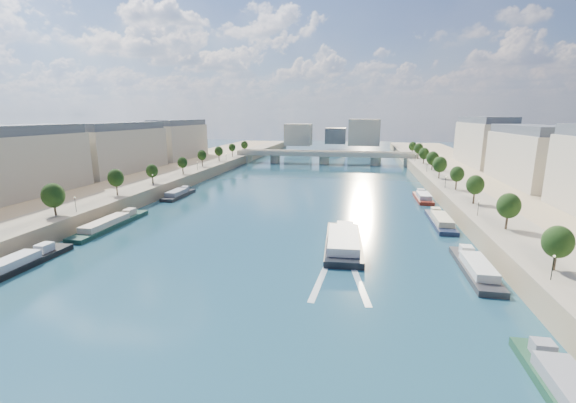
% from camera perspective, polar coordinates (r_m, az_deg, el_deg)
% --- Properties ---
extents(ground, '(700.00, 700.00, 0.00)m').
position_cam_1_polar(ground, '(124.13, 0.02, -1.55)').
color(ground, '#0C2838').
rests_on(ground, ground).
extents(quay_left, '(44.00, 520.00, 5.00)m').
position_cam_1_polar(quay_left, '(153.63, -27.42, 0.74)').
color(quay_left, '#9E8460').
rests_on(quay_left, ground).
extents(quay_right, '(44.00, 520.00, 5.00)m').
position_cam_1_polar(quay_right, '(131.49, 32.61, -1.67)').
color(quay_right, '#9E8460').
rests_on(quay_right, ground).
extents(pave_left, '(14.00, 520.00, 0.10)m').
position_cam_1_polar(pave_left, '(144.47, -22.82, 1.53)').
color(pave_left, gray).
rests_on(pave_left, quay_left).
extents(pave_right, '(14.00, 520.00, 0.10)m').
position_cam_1_polar(pave_right, '(126.00, 26.43, -0.33)').
color(pave_right, gray).
rests_on(pave_right, quay_right).
extents(trees_left, '(4.80, 268.80, 8.26)m').
position_cam_1_polar(trees_left, '(144.18, -21.90, 3.78)').
color(trees_left, '#382B1E').
rests_on(trees_left, ground).
extents(trees_right, '(4.80, 268.80, 8.26)m').
position_cam_1_polar(trees_right, '(134.00, 24.71, 2.91)').
color(trees_right, '#382B1E').
rests_on(trees_right, ground).
extents(lamps_left, '(0.36, 200.36, 4.28)m').
position_cam_1_polar(lamps_left, '(133.36, -23.62, 1.79)').
color(lamps_left, black).
rests_on(lamps_left, ground).
extents(lamps_right, '(0.36, 200.36, 4.28)m').
position_cam_1_polar(lamps_right, '(129.06, 24.05, 1.42)').
color(lamps_right, black).
rests_on(lamps_right, ground).
extents(buildings_left, '(16.00, 226.00, 23.20)m').
position_cam_1_polar(buildings_left, '(169.13, -28.94, 6.35)').
color(buildings_left, '#C4B796').
rests_on(buildings_left, ground).
extents(buildings_right, '(16.00, 226.00, 23.20)m').
position_cam_1_polar(buildings_right, '(145.44, 36.29, 4.68)').
color(buildings_right, '#C4B796').
rests_on(buildings_right, ground).
extents(skyline, '(79.00, 42.00, 22.00)m').
position_cam_1_polar(skyline, '(338.69, 7.45, 9.93)').
color(skyline, '#C4B796').
rests_on(skyline, ground).
extents(bridge, '(112.00, 12.00, 8.15)m').
position_cam_1_polar(bridge, '(246.77, 5.40, 6.74)').
color(bridge, '#C1B79E').
rests_on(bridge, ground).
extents(tour_barge, '(9.82, 29.70, 3.98)m').
position_cam_1_polar(tour_barge, '(92.88, 8.23, -5.93)').
color(tour_barge, black).
rests_on(tour_barge, ground).
extents(wake, '(10.75, 26.02, 0.04)m').
position_cam_1_polar(wake, '(77.80, 7.66, -10.57)').
color(wake, silver).
rests_on(wake, ground).
extents(moored_barges_left, '(5.00, 160.02, 3.60)m').
position_cam_1_polar(moored_barges_left, '(95.97, -35.39, -7.81)').
color(moored_barges_left, '#181936').
rests_on(moored_barges_left, ground).
extents(moored_barges_right, '(5.00, 162.35, 3.60)m').
position_cam_1_polar(moored_barges_right, '(83.38, 26.54, -9.62)').
color(moored_barges_right, black).
rests_on(moored_barges_right, ground).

